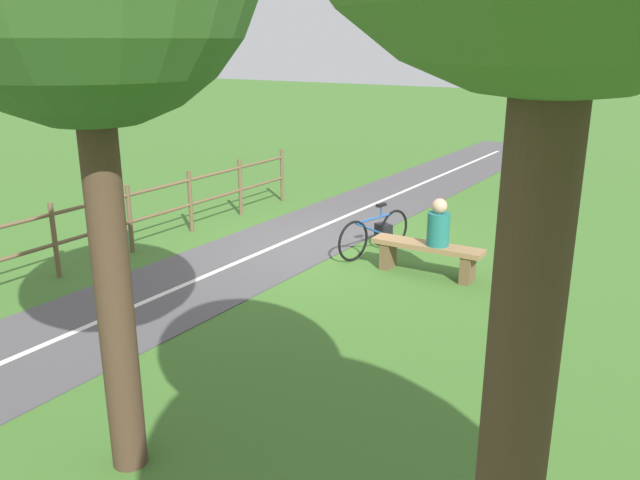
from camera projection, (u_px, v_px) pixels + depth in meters
ground_plane at (321, 247)px, 11.76m from camera, size 80.00×80.00×0.00m
paved_path at (120, 313)px, 8.89m from camera, size 3.42×36.05×0.02m
path_centre_line at (120, 312)px, 8.89m from camera, size 1.07×31.99×0.00m
bench at (427, 253)px, 10.26m from camera, size 1.80×0.40×0.52m
person_seated at (438, 225)px, 10.04m from camera, size 0.35×0.35×0.75m
bicycle at (374, 234)px, 11.25m from camera, size 0.52×1.71×0.89m
backpack at (384, 235)px, 11.80m from camera, size 0.36×0.34×0.40m
fence_roadside at (54, 234)px, 10.06m from camera, size 0.39×12.13×1.21m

